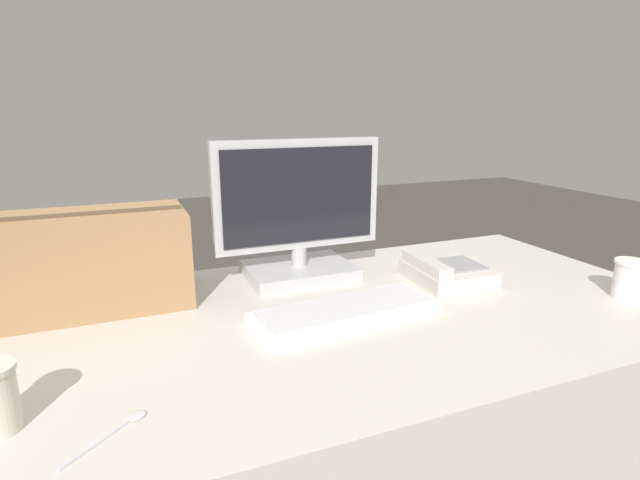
% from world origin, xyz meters
% --- Properties ---
extents(office_desk, '(1.80, 0.90, 0.76)m').
position_xyz_m(office_desk, '(0.00, 0.00, 0.38)').
color(office_desk, beige).
rests_on(office_desk, ground_plane).
extents(monitor, '(0.49, 0.23, 0.40)m').
position_xyz_m(monitor, '(0.01, 0.28, 0.92)').
color(monitor, '#B7B7B7').
rests_on(monitor, office_desk).
extents(keyboard, '(0.46, 0.20, 0.03)m').
position_xyz_m(keyboard, '(0.01, -0.03, 0.77)').
color(keyboard, silver).
rests_on(keyboard, office_desk).
extents(desk_phone, '(0.21, 0.23, 0.07)m').
position_xyz_m(desk_phone, '(0.38, 0.09, 0.78)').
color(desk_phone, beige).
rests_on(desk_phone, office_desk).
extents(paper_cup_right, '(0.08, 0.08, 0.10)m').
position_xyz_m(paper_cup_right, '(0.74, -0.20, 0.81)').
color(paper_cup_right, white).
rests_on(paper_cup_right, office_desk).
extents(spoon, '(0.13, 0.11, 0.00)m').
position_xyz_m(spoon, '(-0.50, -0.29, 0.76)').
color(spoon, silver).
rests_on(spoon, office_desk).
extents(cardboard_box, '(0.43, 0.25, 0.24)m').
position_xyz_m(cardboard_box, '(-0.52, 0.27, 0.87)').
color(cardboard_box, '#9E754C').
rests_on(cardboard_box, office_desk).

